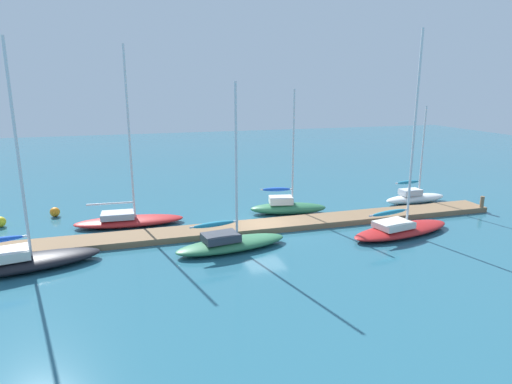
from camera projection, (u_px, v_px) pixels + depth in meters
ground_plane at (265, 229)px, 28.87m from camera, size 120.00×120.00×0.00m
dock_pier at (265, 226)px, 28.83m from camera, size 33.70×2.22×0.37m
dock_piling_far_end at (482, 204)px, 32.43m from camera, size 0.28×0.28×1.21m
sailboat_0 at (21, 260)px, 22.33m from camera, size 7.77×3.64×11.37m
sailboat_1 at (128, 219)px, 29.44m from camera, size 7.20×2.51×11.61m
sailboat_2 at (230, 242)px, 25.09m from camera, size 6.83×3.02×9.34m
sailboat_3 at (287, 206)px, 32.12m from camera, size 5.77×2.81×8.87m
sailboat_4 at (401, 227)px, 27.60m from camera, size 7.72×3.67×12.31m
sailboat_5 at (415, 196)px, 34.98m from camera, size 5.46×1.73×7.62m
mooring_buoy_orange at (55, 212)px, 31.40m from camera, size 0.68×0.68×0.68m
mooring_buoy_yellow at (0, 222)px, 29.15m from camera, size 0.70×0.70×0.70m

